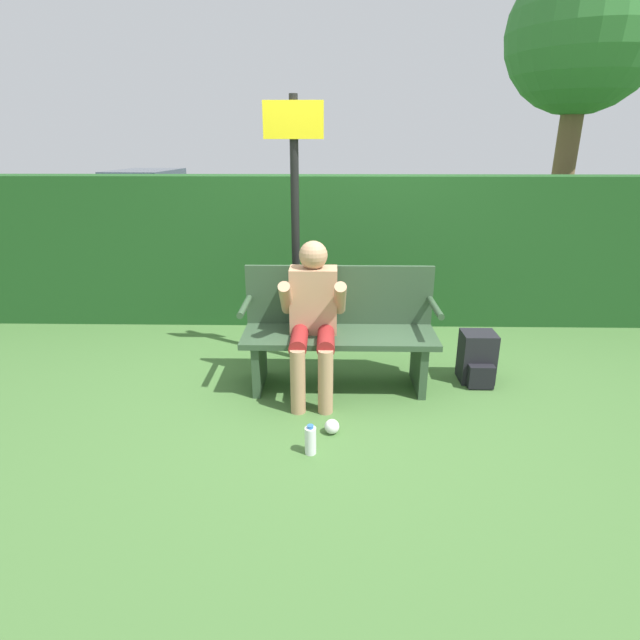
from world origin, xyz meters
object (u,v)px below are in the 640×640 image
object	(u,v)px
park_bench	(339,330)
backpack	(477,359)
person_seated	(313,312)
parked_car	(147,194)
tree	(584,38)
water_bottle	(310,440)
signpost	(295,212)

from	to	relation	value
park_bench	backpack	distance (m)	1.17
person_seated	backpack	bearing A→B (deg)	8.00
parked_car	tree	xyz separation A→B (m)	(7.89, -6.63, 2.46)
backpack	parked_car	size ratio (longest dim) A/B	0.09
parked_car	water_bottle	bearing A→B (deg)	-152.18
parked_car	park_bench	bearing A→B (deg)	-149.10
park_bench	water_bottle	bearing A→B (deg)	-100.89
backpack	park_bench	bearing A→B (deg)	-177.46
water_bottle	backpack	bearing A→B (deg)	38.40
signpost	tree	bearing A→B (deg)	38.07
backpack	signpost	size ratio (longest dim) A/B	0.19
signpost	parked_car	distance (m)	10.32
signpost	parked_car	bearing A→B (deg)	116.32
tree	water_bottle	bearing A→B (deg)	-127.56
tree	backpack	bearing A→B (deg)	-120.83
person_seated	signpost	bearing A→B (deg)	105.13
park_bench	parked_car	world-z (taller)	parked_car
tree	signpost	bearing A→B (deg)	-141.93
backpack	tree	xyz separation A→B (m)	(1.81, 3.03, 2.85)
park_bench	backpack	world-z (taller)	park_bench
person_seated	signpost	world-z (taller)	signpost
water_bottle	tree	size ratio (longest dim) A/B	0.05
water_bottle	person_seated	bearing A→B (deg)	90.66
park_bench	tree	size ratio (longest dim) A/B	0.38
park_bench	tree	bearing A→B (deg)	46.24
backpack	tree	world-z (taller)	tree
park_bench	person_seated	size ratio (longest dim) A/B	1.29
signpost	tree	size ratio (longest dim) A/B	0.56
person_seated	signpost	distance (m)	0.93
person_seated	parked_car	distance (m)	10.93
person_seated	parked_car	world-z (taller)	parked_car
signpost	park_bench	bearing A→B (deg)	-52.26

